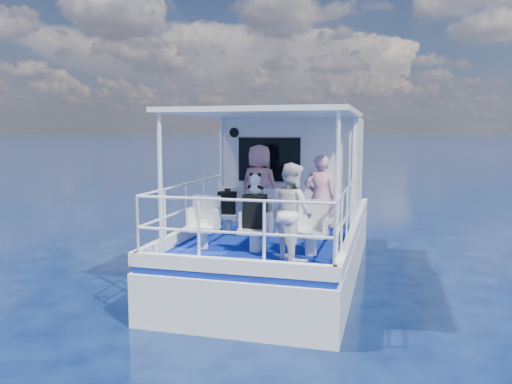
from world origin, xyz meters
TOP-DOWN VIEW (x-y plane):
  - ground at (0.00, 0.00)m, footprint 2000.00×2000.00m
  - hull at (0.00, 1.00)m, footprint 3.00×7.00m
  - deck at (0.00, 1.00)m, footprint 2.90×6.90m
  - cabin at (0.00, 2.30)m, footprint 2.85×2.00m
  - canopy at (0.00, -0.20)m, footprint 3.00×3.20m
  - canopy_posts at (0.00, -0.25)m, footprint 2.77×2.97m
  - railings at (0.00, -0.58)m, footprint 2.84×3.59m
  - seat_port_fwd at (-0.90, 0.20)m, footprint 0.48×0.46m
  - seat_center_fwd at (0.00, 0.20)m, footprint 0.48×0.46m
  - seat_stbd_fwd at (0.90, 0.20)m, footprint 0.48×0.46m
  - seat_port_aft at (-0.90, -1.10)m, footprint 0.48×0.46m
  - seat_center_aft at (0.00, -1.10)m, footprint 0.48×0.46m
  - seat_stbd_aft at (0.90, -1.10)m, footprint 0.48×0.46m
  - passenger_port_fwd at (-0.42, 0.75)m, footprint 0.71×0.58m
  - passenger_stbd_fwd at (0.88, 0.04)m, footprint 0.61×0.47m
  - passenger_stbd_aft at (0.67, -1.45)m, footprint 0.88×0.90m
  - backpack_port at (-0.87, 0.11)m, footprint 0.32×0.18m
  - backpack_center at (-0.00, -1.09)m, footprint 0.36×0.20m
  - compact_camera at (-0.86, 0.11)m, footprint 0.10×0.06m
  - panda at (-0.00, -1.08)m, footprint 0.22×0.18m

SIDE VIEW (x-z plane):
  - ground at x=0.00m, z-range 0.00..0.00m
  - hull at x=0.00m, z-range -0.80..0.80m
  - deck at x=0.00m, z-range 0.80..0.90m
  - seat_port_fwd at x=-0.90m, z-range 0.90..1.28m
  - seat_center_fwd at x=0.00m, z-range 0.90..1.28m
  - seat_stbd_fwd at x=0.90m, z-range 0.90..1.28m
  - seat_port_aft at x=-0.90m, z-range 0.90..1.28m
  - seat_center_aft at x=0.00m, z-range 0.90..1.28m
  - seat_stbd_aft at x=0.90m, z-range 0.90..1.28m
  - railings at x=0.00m, z-range 0.90..1.90m
  - backpack_port at x=-0.87m, z-range 1.28..1.70m
  - backpack_center at x=0.00m, z-range 1.28..1.82m
  - passenger_stbd_aft at x=0.67m, z-range 0.90..2.36m
  - passenger_stbd_fwd at x=0.88m, z-range 0.90..2.42m
  - compact_camera at x=-0.86m, z-range 1.70..1.76m
  - passenger_port_fwd at x=-0.42m, z-range 0.90..2.57m
  - panda at x=0.00m, z-range 1.82..2.16m
  - cabin at x=0.00m, z-range 0.90..3.10m
  - canopy_posts at x=0.00m, z-range 0.90..3.10m
  - canopy at x=0.00m, z-range 3.10..3.18m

